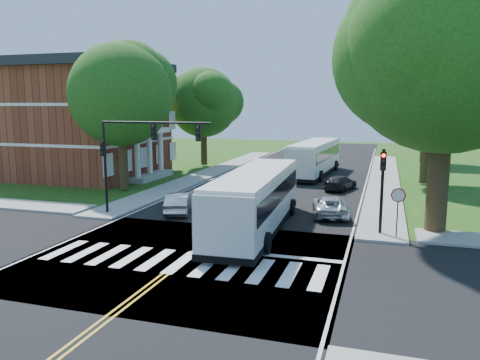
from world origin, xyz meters
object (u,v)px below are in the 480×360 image
at_px(signal_nw, 138,145).
at_px(signal_ne, 382,180).
at_px(hatchback, 178,203).
at_px(dark_sedan, 340,183).
at_px(bus_lead, 256,200).
at_px(suv, 330,206).
at_px(bus_follow, 315,157).

xyz_separation_m(signal_nw, signal_ne, (14.06, 0.01, -1.41)).
height_order(hatchback, dark_sedan, hatchback).
xyz_separation_m(signal_nw, dark_sedan, (10.79, 12.94, -3.79)).
relative_size(bus_lead, dark_sedan, 3.18).
relative_size(suv, dark_sedan, 1.10).
bearing_deg(signal_nw, signal_ne, 0.05).
bearing_deg(bus_follow, suv, 105.39).
xyz_separation_m(signal_nw, bus_lead, (7.57, -0.90, -2.66)).
bearing_deg(signal_nw, bus_follow, 69.54).
bearing_deg(dark_sedan, signal_nw, 66.94).
distance_m(bus_follow, hatchback, 19.75).
bearing_deg(signal_ne, dark_sedan, 104.17).
distance_m(hatchback, dark_sedan, 14.46).
bearing_deg(suv, bus_follow, -88.90).
bearing_deg(signal_nw, suv, 18.68).
height_order(signal_nw, dark_sedan, signal_nw).
height_order(signal_ne, hatchback, signal_ne).
bearing_deg(bus_lead, signal_ne, -174.64).
bearing_deg(bus_follow, signal_nw, 73.38).
relative_size(signal_ne, bus_lead, 0.35).
distance_m(hatchback, suv, 9.46).
xyz_separation_m(bus_lead, hatchback, (-5.74, 2.49, -1.06)).
bearing_deg(bus_lead, signal_nw, -9.46).
height_order(signal_nw, bus_follow, signal_nw).
bearing_deg(hatchback, signal_nw, 22.16).
bearing_deg(hatchback, signal_ne, 153.77).
distance_m(bus_lead, bus_follow, 21.35).
relative_size(bus_follow, hatchback, 3.19).
relative_size(signal_ne, bus_follow, 0.35).
height_order(hatchback, suv, hatchback).
bearing_deg(hatchback, bus_follow, -125.96).
relative_size(signal_nw, bus_lead, 0.57).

